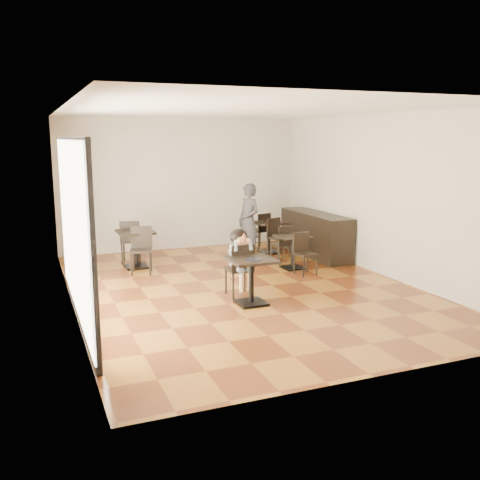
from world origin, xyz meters
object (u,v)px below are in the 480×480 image
chair_back_a (259,231)px  chair_mid_b (306,254)px  child (239,263)px  chair_mid_a (282,244)px  chair_back_b (279,238)px  child_table (251,282)px  cafe_table_mid (293,252)px  adult_patron (249,221)px  cafe_table_back (269,237)px  chair_left_b (141,251)px  chair_left_a (131,241)px  child_chair (239,269)px  cafe_table_left (136,249)px

chair_back_a → chair_mid_b: bearing=68.4°
child → chair_back_a: (1.99, 3.60, -0.14)m
chair_mid_a → chair_back_b: (0.20, 0.56, 0.03)m
child_table → cafe_table_mid: bearing=47.3°
chair_back_b → adult_patron: bearing=141.6°
cafe_table_back → cafe_table_mid: bearing=-97.0°
cafe_table_back → chair_left_b: bearing=-164.9°
adult_patron → chair_left_a: bearing=-118.7°
cafe_table_mid → cafe_table_back: (0.20, 1.66, 0.02)m
child_chair → child: bearing=-0.0°
cafe_table_mid → chair_back_a: chair_back_a is taller
cafe_table_mid → chair_back_b: (0.20, 1.11, 0.10)m
chair_mid_b → cafe_table_mid: bearing=82.8°
cafe_table_mid → chair_left_b: size_ratio=0.74×
child_chair → chair_mid_b: 1.97m
child_table → cafe_table_back: size_ratio=1.04×
cafe_table_back → chair_mid_a: size_ratio=0.88×
chair_left_a → chair_left_b: (0.00, -1.10, 0.00)m
cafe_table_back → chair_mid_a: (-0.20, -1.11, 0.05)m
chair_mid_a → chair_left_a: chair_left_a is taller
chair_left_b → chair_back_b: (3.26, 0.33, -0.03)m
chair_mid_a → chair_back_a: chair_back_a is taller
cafe_table_left → chair_back_b: 3.27m
chair_mid_a → chair_back_a: bearing=-104.2°
child → chair_back_a: size_ratio=1.31×
adult_patron → chair_mid_a: 1.02m
child_chair → cafe_table_mid: size_ratio=1.33×
cafe_table_mid → child_table: bearing=-132.7°
child_chair → cafe_table_back: (1.99, 3.05, -0.09)m
cafe_table_mid → chair_back_a: bearing=84.7°
cafe_table_left → cafe_table_back: size_ratio=1.06×
cafe_table_mid → cafe_table_back: size_ratio=0.94×
child_chair → chair_mid_a: 2.64m
cafe_table_mid → chair_mid_b: size_ratio=0.83×
cafe_table_back → chair_left_a: 3.27m
child → chair_mid_b: size_ratio=1.39×
chair_left_a → chair_back_b: bearing=-177.2°
chair_left_a → chair_back_a: bearing=-158.2°
child_table → cafe_table_left: (-1.27, 3.27, 0.01)m
cafe_table_mid → chair_left_b: chair_left_b is taller
cafe_table_mid → chair_left_a: 3.60m
chair_left_b → cafe_table_mid: bearing=1.7°
cafe_table_mid → child: bearing=-142.2°
child → chair_mid_a: child is taller
chair_back_b → child_table: bearing=-140.6°
cafe_table_back → child: bearing=-123.2°
child → chair_back_a: bearing=61.0°
chair_left_b → chair_mid_a: bearing=11.7°
chair_left_a → chair_back_b: size_ratio=1.06×
child_chair → chair_left_b: bearing=-59.6°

